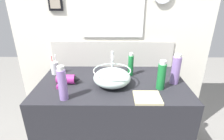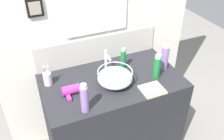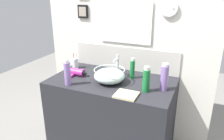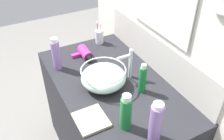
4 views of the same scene
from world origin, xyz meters
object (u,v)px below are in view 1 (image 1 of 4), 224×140
Objects in this scene: spray_bottle at (62,84)px; toothbrush_cup at (55,68)px; shampoo_bottle at (131,65)px; lotion_bottle at (161,76)px; hand_towel at (147,98)px; glass_bowl_sink at (112,77)px; soap_dispenser at (176,70)px; faucet at (112,62)px; hair_drier at (68,80)px.

toothbrush_cup is at bearing 114.23° from spray_bottle.
lotion_bottle is at bearing -49.41° from shampoo_bottle.
spray_bottle is 0.56m from hand_towel.
soap_dispenser is at bearing 4.70° from glass_bowl_sink.
glass_bowl_sink is 1.19× the size of soap_dispenser.
hand_towel is (0.24, -0.37, -0.11)m from faucet.
spray_bottle is (-0.31, -0.38, -0.01)m from faucet.
glass_bowl_sink is at bearing -22.78° from toothbrush_cup.
soap_dispenser reaches higher than spray_bottle.
glass_bowl_sink is at bearing -3.63° from hair_drier.
faucet is 0.16m from shampoo_bottle.
glass_bowl_sink is 0.34m from hair_drier.
soap_dispenser is 1.08× the size of lotion_bottle.
hair_drier is 0.53m from shampoo_bottle.
toothbrush_cup is 0.78× the size of soap_dispenser.
soap_dispenser is 0.36m from hand_towel.
lotion_bottle reaches higher than faucet.
hair_drier is at bearing 159.81° from hand_towel.
toothbrush_cup reaches higher than glass_bowl_sink.
shampoo_bottle is at bearing 17.93° from hair_drier.
hair_drier is 0.77× the size of spray_bottle.
hair_drier is 0.91× the size of shampoo_bottle.
hand_towel is at bearing -57.34° from faucet.
lotion_bottle is (-0.13, -0.09, -0.01)m from soap_dispenser.
shampoo_bottle is (0.16, 0.00, -0.03)m from faucet.
faucet is 0.90× the size of spray_bottle.
spray_bottle is (0.03, -0.22, 0.08)m from hair_drier.
hand_towel is (0.58, -0.21, -0.03)m from hair_drier.
lotion_bottle is (0.70, -0.07, 0.07)m from hair_drier.
hand_towel is (0.55, 0.00, -0.10)m from spray_bottle.
toothbrush_cup is 1.00m from soap_dispenser.
hand_towel is at bearing -78.05° from shampoo_bottle.
faucet is 0.46m from hand_towel.
glass_bowl_sink is 0.19m from faucet.
faucet is at bearing 90.00° from glass_bowl_sink.
shampoo_bottle is 0.84× the size of soap_dispenser.
spray_bottle is 1.18× the size of shampoo_bottle.
faucet is at bearing -3.16° from toothbrush_cup.
spray_bottle reaches higher than lotion_bottle.
shampoo_bottle is at bearing 101.95° from hand_towel.
lotion_bottle is (0.20, -0.23, 0.01)m from shampoo_bottle.
hair_drier is at bearing -178.72° from soap_dispenser.
toothbrush_cup is at bearing 163.29° from lotion_bottle.
faucet is 0.49m from spray_bottle.
spray_bottle reaches higher than hand_towel.
toothbrush_cup is 0.66m from shampoo_bottle.
lotion_bottle reaches higher than hand_towel.
hair_drier is 0.84m from soap_dispenser.
spray_bottle is at bearing -163.55° from soap_dispenser.
spray_bottle is (0.18, -0.41, 0.06)m from toothbrush_cup.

